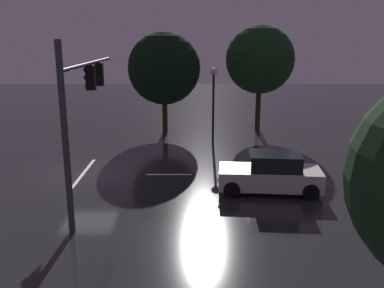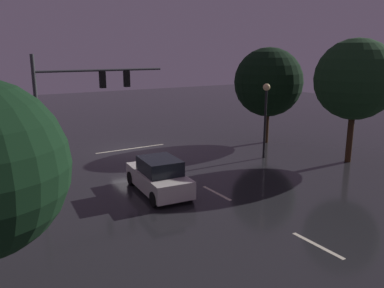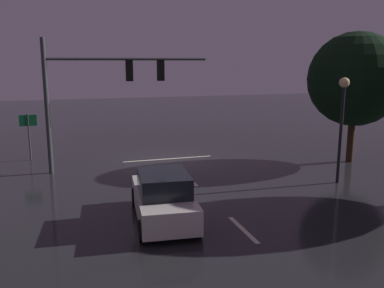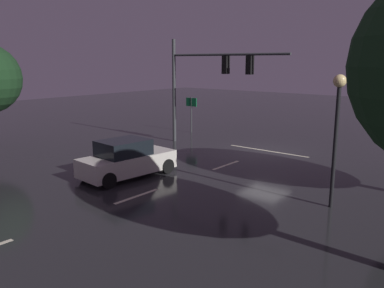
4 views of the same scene
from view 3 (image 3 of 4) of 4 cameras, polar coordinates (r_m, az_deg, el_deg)
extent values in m
plane|color=#232326|center=(22.62, -3.24, -2.20)|extent=(80.00, 80.00, 0.00)
cylinder|color=#383A3D|center=(20.49, -19.51, 4.84)|extent=(0.22, 0.22, 6.40)
cylinder|color=#383A3D|center=(20.58, -8.76, 11.61)|extent=(7.84, 0.14, 0.14)
cube|color=black|center=(20.59, -8.71, 10.02)|extent=(0.32, 0.36, 1.00)
sphere|color=black|center=(20.77, -8.81, 10.91)|extent=(0.20, 0.20, 0.20)
sphere|color=black|center=(20.78, -8.79, 10.03)|extent=(0.20, 0.20, 0.20)
sphere|color=#19F24C|center=(20.79, -8.76, 9.15)|extent=(0.20, 0.20, 0.20)
cube|color=black|center=(20.88, -4.38, 10.13)|extent=(0.32, 0.36, 1.00)
sphere|color=black|center=(21.06, -4.51, 11.01)|extent=(0.20, 0.20, 0.20)
sphere|color=black|center=(21.06, -4.50, 10.14)|extent=(0.20, 0.20, 0.20)
sphere|color=#19F24C|center=(21.07, -4.48, 9.27)|extent=(0.20, 0.20, 0.20)
cube|color=beige|center=(18.88, -0.33, -4.91)|extent=(0.16, 2.20, 0.01)
cube|color=beige|center=(13.57, 7.11, -11.69)|extent=(0.16, 2.20, 0.01)
cube|color=beige|center=(22.80, -3.36, -2.07)|extent=(5.00, 0.16, 0.01)
cube|color=silver|center=(14.07, -4.03, -8.08)|extent=(2.18, 4.44, 0.80)
cube|color=black|center=(13.66, -3.96, -5.43)|extent=(1.78, 2.23, 0.68)
cylinder|color=black|center=(15.59, -7.92, -7.29)|extent=(0.28, 0.70, 0.68)
cylinder|color=black|center=(15.78, -1.78, -6.95)|extent=(0.28, 0.70, 0.68)
cylinder|color=black|center=(12.61, -6.86, -11.88)|extent=(0.28, 0.70, 0.68)
cylinder|color=black|center=(12.84, 0.78, -11.35)|extent=(0.28, 0.70, 0.68)
sphere|color=#F9EFC6|center=(16.00, -7.40, -5.54)|extent=(0.20, 0.20, 0.20)
sphere|color=#F9EFC6|center=(16.14, -2.78, -5.31)|extent=(0.20, 0.20, 0.20)
cylinder|color=black|center=(19.04, 19.95, 1.08)|extent=(0.14, 0.14, 4.25)
sphere|color=#F9D88C|center=(18.79, 20.42, 8.01)|extent=(0.44, 0.44, 0.44)
cylinder|color=#383A3D|center=(23.92, -21.68, 0.87)|extent=(0.09, 0.09, 2.55)
cube|color=#0F6033|center=(23.78, -21.84, 3.06)|extent=(0.90, 0.10, 0.60)
cylinder|color=#382314|center=(23.51, 21.19, 0.77)|extent=(0.36, 0.36, 2.58)
sphere|color=black|center=(23.18, 21.75, 8.38)|extent=(4.88, 4.88, 4.88)
camera|label=1|loc=(21.50, -58.69, 9.14)|focal=39.06mm
camera|label=2|loc=(5.77, -137.05, 3.70)|focal=36.35mm
camera|label=4|loc=(16.14, 68.23, 3.48)|focal=37.47mm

